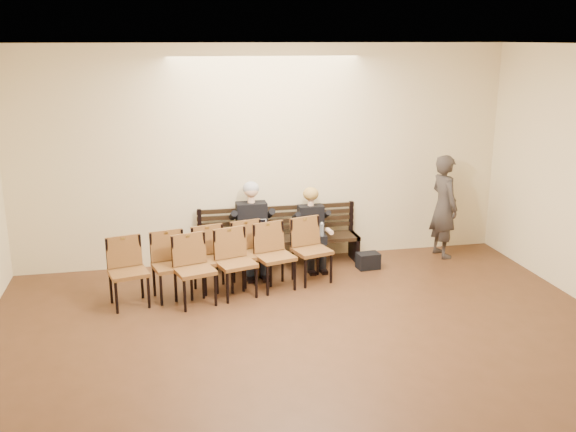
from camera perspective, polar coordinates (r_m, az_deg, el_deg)
The scene contains 11 objects.
ground at distance 6.40m, azimuth 6.31°, elevation -18.42°, with size 10.00×10.00×0.00m, color #52301C.
room_walls at distance 6.15m, azimuth 4.73°, elevation 5.85°, with size 8.02×10.01×3.51m.
bench at distance 10.41m, azimuth -0.74°, elevation -3.18°, with size 2.60×0.90×0.45m, color black.
seated_man at distance 10.08m, azimuth -3.17°, elevation -0.95°, with size 0.59×0.82×1.42m, color black, non-canonical shape.
seated_woman at distance 10.30m, azimuth 2.15°, elevation -1.34°, with size 0.50×0.69×1.16m, color black, non-canonical shape.
laptop at distance 9.92m, azimuth -2.76°, elevation -2.01°, with size 0.35×0.28×0.26m, color #BABABF.
water_bottle at distance 10.07m, azimuth 3.01°, elevation -1.85°, with size 0.07×0.07×0.23m, color silver.
bag at distance 10.36m, azimuth 7.13°, elevation -3.97°, with size 0.35×0.24×0.26m, color black.
passerby at distance 10.96m, azimuth 13.74°, elevation 1.51°, with size 0.73×0.48×1.99m, color #332D29.
chair_row_front at distance 9.24m, azimuth -8.47°, elevation -4.19°, with size 2.32×0.52×0.95m, color brown.
chair_row_back at distance 9.24m, azimuth -2.87°, elevation -3.97°, with size 2.36×0.53×0.97m, color brown.
Camera 1 is at (-1.74, -5.02, 3.57)m, focal length 40.00 mm.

